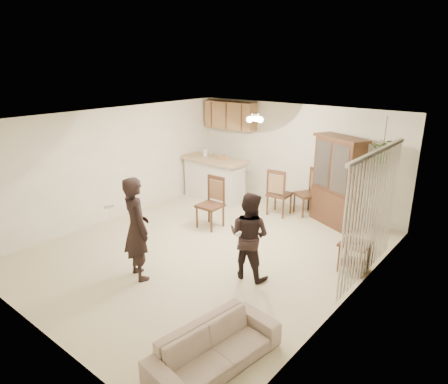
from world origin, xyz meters
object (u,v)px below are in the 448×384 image
Objects in this scene: china_hutch at (337,182)px; chair_bar at (210,213)px; chair_hutch_right at (279,201)px; child at (249,239)px; adult at (136,227)px; chair_hutch_left at (306,202)px; side_table at (354,256)px; sofa at (215,339)px.

china_hutch reaches higher than chair_bar.
china_hutch reaches higher than chair_hutch_right.
adult is at bearing 32.70° from child.
chair_hutch_left is (-0.77, 0.13, -0.66)m from china_hutch.
adult is 0.92× the size of china_hutch.
adult is 1.33× the size of child.
china_hutch is (1.53, 4.22, 0.06)m from adult.
chair_hutch_right is at bearing 148.42° from side_table.
china_hutch reaches higher than side_table.
sofa is 1.72× the size of chair_hutch_left.
sofa is 2.50m from adult.
sofa is 1.68× the size of chair_hutch_right.
adult is at bearing 79.40° from sofa.
adult is 4.46m from chair_hutch_left.
china_hutch is (-0.79, 4.99, 0.60)m from sofa.
child reaches higher than sofa.
chair_hutch_right reaches higher than chair_hutch_left.
sofa is at bearing -56.70° from china_hutch.
chair_bar is (-1.88, 1.17, -0.36)m from child.
chair_hutch_left is 0.98× the size of chair_hutch_right.
chair_bar is at bearing -112.30° from china_hutch.
chair_bar reaches higher than sofa.
child is (-0.91, 1.93, 0.31)m from sofa.
side_table is (0.37, 3.23, -0.10)m from sofa.
adult is 3.13× the size of side_table.
china_hutch is at bearing -172.76° from chair_hutch_right.
child reaches higher than chair_hutch_right.
child is 3.08m from china_hutch.
adult is 1.84m from child.
sofa is at bearing -43.21° from chair_hutch_left.
adult is at bearing -80.30° from chair_bar.
sofa is 4.17m from chair_bar.
child is 1.24× the size of chair_hutch_left.
chair_hutch_left is at bearing 135.52° from side_table.
side_table is 0.52× the size of chair_bar.
side_table is 3.16m from chair_bar.
side_table is 0.53× the size of chair_hutch_left.
chair_hutch_right is at bearing 63.57° from chair_bar.
china_hutch is 2.83m from chair_bar.
chair_hutch_right is (-1.25, -0.28, -0.65)m from china_hutch.
china_hutch reaches higher than adult.
chair_hutch_right is (-0.48, -0.41, 0.01)m from chair_hutch_left.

